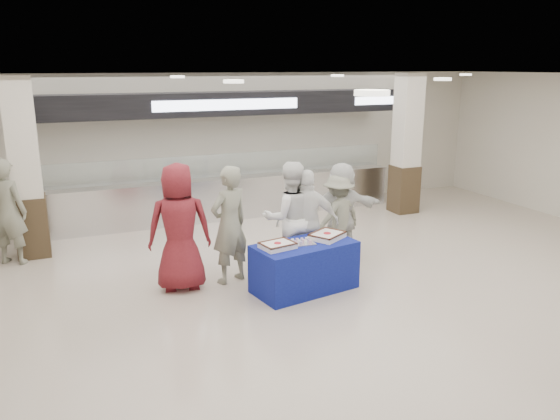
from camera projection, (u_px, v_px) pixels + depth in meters
name	position (u px, v px, depth m)	size (l,w,h in m)	color
ground	(340.00, 310.00, 7.71)	(14.00, 14.00, 0.00)	beige
serving_line	(225.00, 167.00, 12.22)	(8.70, 0.85, 2.80)	silver
column_left	(26.00, 173.00, 9.57)	(0.55, 0.55, 3.20)	#332617
column_right	(406.00, 147.00, 12.55)	(0.55, 0.55, 3.20)	#332617
display_table	(304.00, 267.00, 8.32)	(1.55, 0.78, 0.75)	navy
sheet_cake_left	(278.00, 245.00, 8.01)	(0.53, 0.45, 0.10)	white
sheet_cake_right	(327.00, 235.00, 8.46)	(0.65, 0.61, 0.11)	white
cupcake_tray	(301.00, 242.00, 8.22)	(0.40, 0.31, 0.06)	silver
civilian_maroon	(179.00, 227.00, 8.23)	(0.96, 0.63, 1.97)	maroon
soldier_a	(229.00, 225.00, 8.52)	(0.69, 0.45, 1.88)	slate
chef_tall	(290.00, 218.00, 8.92)	(0.91, 0.71, 1.87)	white
chef_short	(307.00, 222.00, 8.90)	(1.02, 0.43, 1.75)	white
soldier_b	(338.00, 216.00, 9.73)	(0.97, 0.56, 1.51)	slate
civilian_white	(341.00, 209.00, 9.82)	(1.58, 0.50, 1.71)	silver
soldier_bg	(7.00, 212.00, 9.32)	(0.68, 0.44, 1.86)	slate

